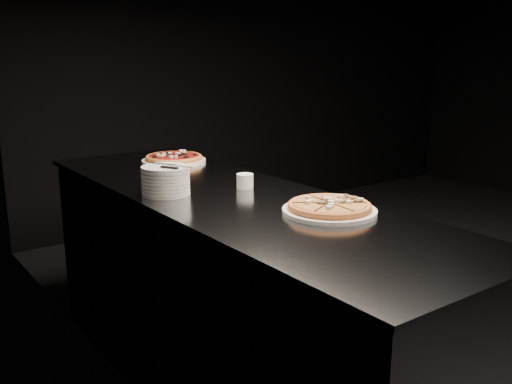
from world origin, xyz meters
TOP-DOWN VIEW (x-y plane):
  - floor at (0.00, 0.00)m, footprint 5.00×5.00m
  - wall_left at (-2.50, 0.00)m, footprint 0.02×5.00m
  - wall_back at (0.00, 2.50)m, footprint 5.00×0.02m
  - counter at (-2.13, 0.00)m, footprint 0.74×2.44m
  - pizza_mushroom at (-1.99, -0.47)m, footprint 0.42×0.42m
  - pizza_tomato at (-1.98, 0.78)m, footprint 0.40×0.40m
  - plate_stack at (-2.35, 0.16)m, footprint 0.20×0.20m
  - cutlery at (-2.34, 0.14)m, footprint 0.09×0.21m
  - ramekin at (-2.01, 0.05)m, footprint 0.07×0.07m

SIDE VIEW (x-z plane):
  - floor at x=0.00m, z-range 0.00..0.00m
  - counter at x=-2.13m, z-range 0.00..0.92m
  - pizza_tomato at x=-1.98m, z-range 0.92..0.96m
  - pizza_mushroom at x=-1.99m, z-range 0.92..0.96m
  - ramekin at x=-2.01m, z-range 0.92..0.99m
  - plate_stack at x=-2.35m, z-range 0.92..1.04m
  - cutlery at x=-2.34m, z-range 1.04..1.05m
  - wall_left at x=-2.50m, z-range 0.00..2.80m
  - wall_back at x=0.00m, z-range 0.00..2.80m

